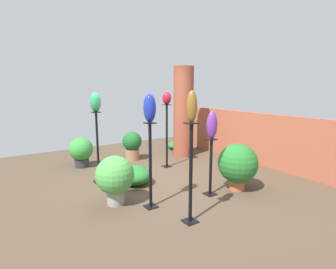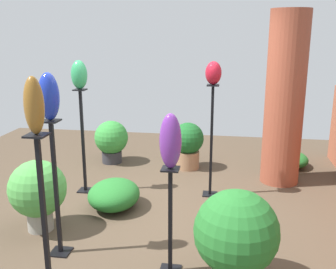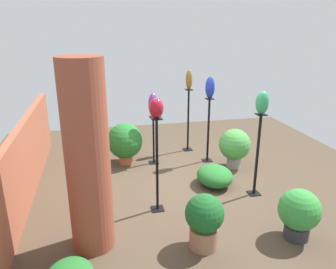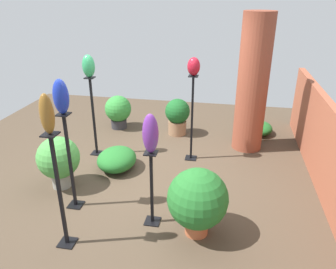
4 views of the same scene
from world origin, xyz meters
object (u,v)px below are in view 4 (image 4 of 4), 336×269
object	(u,v)px
art_vase_ruby	(194,66)
art_vase_jade	(89,66)
art_vase_violet	(150,134)
pedestal_jade	(94,120)
pedestal_ruby	(192,122)
potted_plant_front_right	(177,115)
art_vase_cobalt	(61,97)
art_vase_bronze	(47,114)
potted_plant_back_center	(198,200)
pedestal_cobalt	(71,166)
pedestal_bronze	(60,197)
brick_pillar	(253,84)
potted_plant_mid_left	(118,110)
potted_plant_mid_right	(58,159)
pedestal_violet	(152,192)

from	to	relation	value
art_vase_ruby	art_vase_jade	xyz separation A→B (m)	(0.14, -1.77, -0.04)
art_vase_violet	art_vase_jade	size ratio (longest dim) A/B	1.29
pedestal_jade	art_vase_ruby	distance (m)	2.05
pedestal_ruby	potted_plant_front_right	xyz separation A→B (m)	(-1.06, -0.43, -0.29)
art_vase_cobalt	pedestal_jade	bearing A→B (deg)	-168.54
pedestal_ruby	art_vase_violet	xyz separation A→B (m)	(1.88, -0.28, 0.57)
pedestal_ruby	art_vase_bronze	size ratio (longest dim) A/B	3.53
pedestal_ruby	art_vase_jade	size ratio (longest dim) A/B	4.01
potted_plant_back_center	art_vase_jade	bearing A→B (deg)	-131.47
pedestal_ruby	pedestal_cobalt	bearing A→B (deg)	-39.85
pedestal_jade	art_vase_violet	world-z (taller)	art_vase_violet
pedestal_bronze	brick_pillar	bearing A→B (deg)	144.92
art_vase_ruby	art_vase_cobalt	size ratio (longest dim) A/B	0.67
brick_pillar	art_vase_ruby	distance (m)	1.30
art_vase_cobalt	potted_plant_front_right	xyz separation A→B (m)	(-2.80, 1.02, -1.20)
art_vase_violet	potted_plant_front_right	bearing A→B (deg)	-177.08
art_vase_jade	potted_plant_mid_left	distance (m)	1.80
art_vase_ruby	art_vase_bronze	world-z (taller)	art_vase_bronze
potted_plant_back_center	potted_plant_mid_right	distance (m)	2.30
art_vase_cobalt	potted_plant_front_right	bearing A→B (deg)	160.00
brick_pillar	potted_plant_mid_right	size ratio (longest dim) A/B	3.04
art_vase_bronze	art_vase_jade	xyz separation A→B (m)	(-2.34, -0.56, -0.03)
brick_pillar	potted_plant_mid_left	bearing A→B (deg)	-99.65
art_vase_cobalt	potted_plant_mid_right	xyz separation A→B (m)	(-0.44, -0.43, -1.15)
pedestal_jade	art_vase_jade	world-z (taller)	art_vase_jade
pedestal_violet	pedestal_ruby	distance (m)	1.92
pedestal_ruby	art_vase_bronze	bearing A→B (deg)	-26.05
pedestal_ruby	art_vase_jade	distance (m)	2.01
art_vase_bronze	potted_plant_front_right	bearing A→B (deg)	167.57
art_vase_ruby	potted_plant_front_right	distance (m)	1.71
pedestal_cobalt	art_vase_bronze	size ratio (longest dim) A/B	3.21
art_vase_bronze	art_vase_violet	bearing A→B (deg)	122.43
art_vase_violet	potted_plant_mid_left	world-z (taller)	art_vase_violet
brick_pillar	art_vase_ruby	size ratio (longest dim) A/B	8.36
art_vase_violet	pedestal_ruby	bearing A→B (deg)	171.59
pedestal_jade	potted_plant_mid_left	distance (m)	1.32
potted_plant_mid_left	potted_plant_back_center	world-z (taller)	potted_plant_back_center
art_vase_violet	potted_plant_mid_left	size ratio (longest dim) A/B	0.68
art_vase_bronze	art_vase_ruby	bearing A→B (deg)	153.95
art_vase_ruby	potted_plant_mid_left	size ratio (longest dim) A/B	0.41
pedestal_bronze	potted_plant_back_center	xyz separation A→B (m)	(-0.49, 1.53, -0.18)
art_vase_ruby	potted_plant_mid_right	distance (m)	2.59
pedestal_bronze	pedestal_jade	distance (m)	2.41
brick_pillar	potted_plant_front_right	xyz separation A→B (m)	(-0.38, -1.44, -0.83)
brick_pillar	art_vase_violet	bearing A→B (deg)	-26.65
brick_pillar	art_vase_cobalt	bearing A→B (deg)	-45.44
pedestal_jade	pedestal_cobalt	distance (m)	1.63
pedestal_violet	pedestal_bronze	bearing A→B (deg)	-57.57
pedestal_cobalt	potted_plant_front_right	distance (m)	2.99
pedestal_cobalt	art_vase_violet	size ratio (longest dim) A/B	2.82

